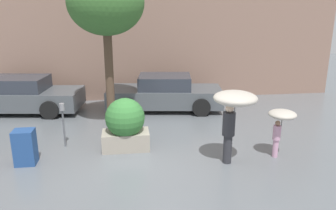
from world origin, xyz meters
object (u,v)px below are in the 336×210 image
at_px(planter_box, 125,124).
at_px(parking_meter, 63,116).
at_px(person_adult, 234,106).
at_px(person_child, 281,119).
at_px(parked_car_near, 165,94).
at_px(street_tree, 106,4).
at_px(parked_car_far, 19,96).
at_px(newspaper_box, 25,147).

height_order(planter_box, parking_meter, planter_box).
relative_size(person_adult, person_child, 1.46).
height_order(parked_car_near, parking_meter, parked_car_near).
height_order(planter_box, street_tree, street_tree).
height_order(parked_car_near, parked_car_far, same).
relative_size(planter_box, street_tree, 0.29).
xyz_separation_m(person_adult, parking_meter, (-4.34, 1.70, -0.62)).
distance_m(person_child, parked_car_near, 5.39).
xyz_separation_m(person_adult, street_tree, (-3.07, 3.29, 2.39)).
bearing_deg(planter_box, parked_car_near, 67.28).
bearing_deg(parked_car_far, person_child, -115.54).
height_order(parked_car_far, street_tree, street_tree).
height_order(planter_box, person_child, planter_box).
relative_size(person_child, newspaper_box, 1.45).
bearing_deg(street_tree, newspaper_box, -128.18).
bearing_deg(planter_box, person_child, -15.23).
bearing_deg(parking_meter, parked_car_near, 45.37).
height_order(person_adult, parked_car_far, person_adult).
height_order(person_child, parking_meter, person_child).
distance_m(planter_box, parking_meter, 1.77).
relative_size(person_adult, newspaper_box, 2.11).
xyz_separation_m(planter_box, person_child, (3.98, -1.08, 0.32)).
relative_size(planter_box, parking_meter, 1.14).
bearing_deg(planter_box, person_adult, -26.55).
distance_m(person_adult, street_tree, 5.10).
height_order(planter_box, newspaper_box, planter_box).
bearing_deg(parked_car_near, parked_car_far, 93.89).
bearing_deg(person_child, parked_car_far, 173.35).
height_order(person_child, parked_car_near, parked_car_near).
height_order(planter_box, person_adult, person_adult).
height_order(person_child, parked_car_far, parked_car_far).
relative_size(person_child, parked_car_far, 0.27).
distance_m(street_tree, newspaper_box, 4.81).
distance_m(person_adult, parking_meter, 4.70).
relative_size(planter_box, parked_car_near, 0.32).
relative_size(street_tree, newspaper_box, 5.54).
height_order(parked_car_near, newspaper_box, parked_car_near).
distance_m(planter_box, parked_car_near, 4.02).
relative_size(parked_car_far, street_tree, 0.96).
bearing_deg(planter_box, parking_meter, 167.27).
xyz_separation_m(person_adult, parked_car_near, (-1.07, 5.01, -0.91)).
bearing_deg(parked_car_far, parking_meter, -141.19).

